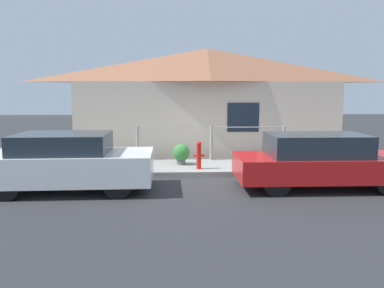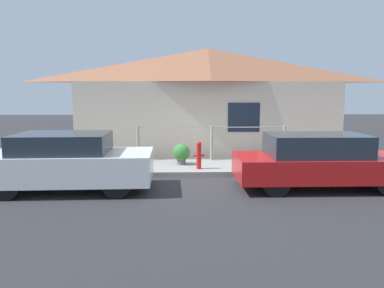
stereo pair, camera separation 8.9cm
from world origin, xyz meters
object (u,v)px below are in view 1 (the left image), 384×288
Objects in this scene: fire_hydrant at (199,154)px; car_right at (320,161)px; car_left at (69,162)px; potted_plant_near_hydrant at (181,153)px.

car_right is at bearing -31.17° from fire_hydrant.
car_left is 4.86× the size of fire_hydrant.
potted_plant_near_hydrant is at bearing 125.41° from fire_hydrant.
potted_plant_near_hydrant is at bearing 143.91° from car_right.
car_right reaches higher than potted_plant_near_hydrant.
car_right is at bearing -35.92° from potted_plant_near_hydrant.
car_left is 6.18× the size of potted_plant_near_hydrant.
fire_hydrant reaches higher than potted_plant_near_hydrant.
car_right is at bearing -1.34° from car_left.
car_left reaches higher than fire_hydrant.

